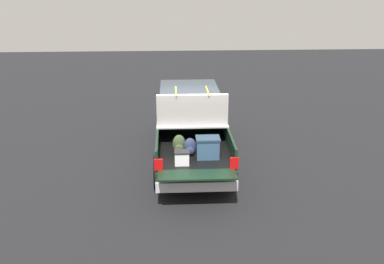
{
  "coord_description": "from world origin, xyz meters",
  "views": [
    {
      "loc": [
        -12.01,
        0.6,
        5.17
      ],
      "look_at": [
        -0.6,
        0.0,
        1.1
      ],
      "focal_mm": 41.41,
      "sensor_mm": 36.0,
      "label": 1
    }
  ],
  "objects": [
    {
      "name": "ground_plane",
      "position": [
        0.0,
        0.0,
        0.0
      ],
      "size": [
        40.0,
        40.0,
        0.0
      ],
      "primitive_type": "plane",
      "color": "black"
    },
    {
      "name": "pickup_truck",
      "position": [
        0.38,
        -0.0,
        0.99
      ],
      "size": [
        6.05,
        2.06,
        2.23
      ],
      "color": "black",
      "rests_on": "ground_plane"
    },
    {
      "name": "trash_can",
      "position": [
        3.68,
        -0.06,
        0.5
      ],
      "size": [
        0.6,
        0.6,
        0.98
      ],
      "color": "#1E592D",
      "rests_on": "ground_plane"
    }
  ]
}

